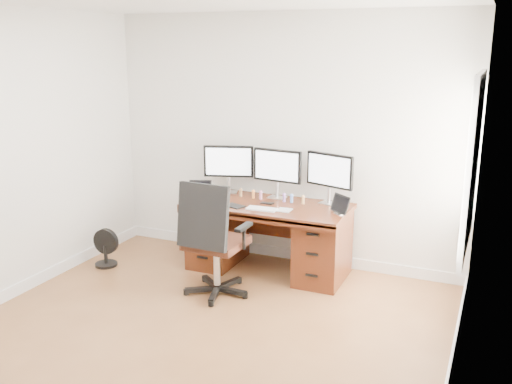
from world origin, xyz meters
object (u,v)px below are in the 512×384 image
at_px(desk, 268,235).
at_px(floor_fan, 105,248).
at_px(keyboard, 262,209).
at_px(office_chair, 214,258).
at_px(monitor_center, 277,167).

xyz_separation_m(desk, floor_fan, (-1.68, -0.59, -0.20)).
bearing_deg(keyboard, office_chair, -118.24).
distance_m(desk, office_chair, 0.82).
xyz_separation_m(desk, keyboard, (0.03, -0.25, 0.36)).
bearing_deg(office_chair, keyboard, 65.57).
xyz_separation_m(desk, monitor_center, (-0.00, 0.24, 0.68)).
relative_size(floor_fan, monitor_center, 0.76).
relative_size(monitor_center, keyboard, 1.80).
height_order(office_chair, floor_fan, office_chair).
relative_size(office_chair, floor_fan, 2.75).
height_order(desk, keyboard, keyboard).
relative_size(floor_fan, keyboard, 1.37).
bearing_deg(monitor_center, office_chair, -97.53).
distance_m(desk, floor_fan, 1.80).
height_order(desk, floor_fan, desk).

